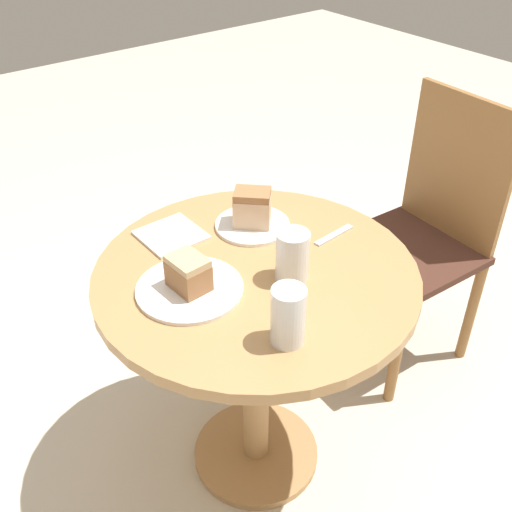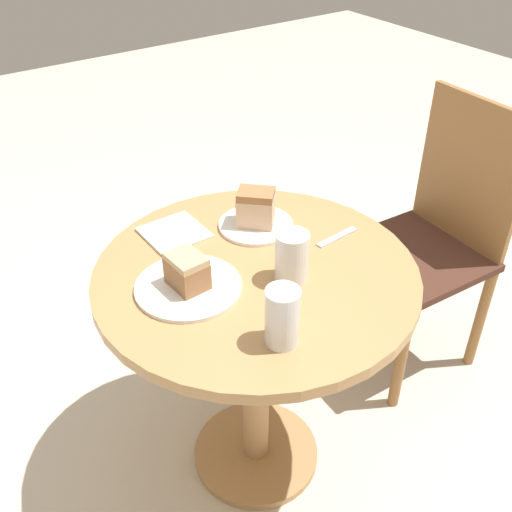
% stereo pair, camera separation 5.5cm
% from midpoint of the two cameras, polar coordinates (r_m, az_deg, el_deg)
% --- Properties ---
extents(ground_plane, '(8.00, 8.00, 0.00)m').
position_cam_midpoint_polar(ground_plane, '(1.93, 0.86, -18.39)').
color(ground_plane, beige).
extents(table, '(0.78, 0.78, 0.71)m').
position_cam_midpoint_polar(table, '(1.52, 1.04, -6.08)').
color(table, tan).
rests_on(table, ground_plane).
extents(chair, '(0.43, 0.43, 0.92)m').
position_cam_midpoint_polar(chair, '(2.05, 17.08, 1.67)').
color(chair, olive).
rests_on(chair, ground_plane).
extents(plate_near, '(0.24, 0.24, 0.01)m').
position_cam_midpoint_polar(plate_near, '(1.37, -5.33, -2.96)').
color(plate_near, white).
rests_on(plate_near, table).
extents(plate_far, '(0.20, 0.20, 0.01)m').
position_cam_midpoint_polar(plate_far, '(1.58, 0.98, 2.96)').
color(plate_far, white).
rests_on(plate_far, table).
extents(cake_slice_near, '(0.09, 0.08, 0.08)m').
position_cam_midpoint_polar(cake_slice_near, '(1.34, -5.43, -1.45)').
color(cake_slice_near, '#9E6B42').
rests_on(cake_slice_near, plate_near).
extents(cake_slice_far, '(0.12, 0.12, 0.10)m').
position_cam_midpoint_polar(cake_slice_far, '(1.55, 1.00, 4.62)').
color(cake_slice_far, beige).
rests_on(cake_slice_far, plate_far).
extents(glass_lemonade, '(0.08, 0.08, 0.12)m').
position_cam_midpoint_polar(glass_lemonade, '(1.37, 4.56, -0.35)').
color(glass_lemonade, beige).
rests_on(glass_lemonade, table).
extents(glass_water, '(0.07, 0.07, 0.13)m').
position_cam_midpoint_polar(glass_water, '(1.20, 3.83, -6.04)').
color(glass_water, silver).
rests_on(glass_water, table).
extents(napkin_stack, '(0.15, 0.15, 0.01)m').
position_cam_midpoint_polar(napkin_stack, '(1.56, -6.81, 2.19)').
color(napkin_stack, silver).
rests_on(napkin_stack, table).
extents(spoon, '(0.03, 0.13, 0.00)m').
position_cam_midpoint_polar(spoon, '(1.55, 8.73, 1.78)').
color(spoon, silver).
rests_on(spoon, table).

